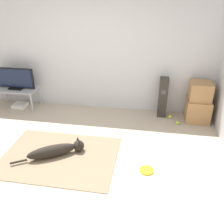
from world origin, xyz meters
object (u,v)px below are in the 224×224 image
floor_speaker (163,97)px  tv_stand (17,91)px  cardboard_box_lower (198,110)px  tv (15,79)px  dog (57,150)px  cardboard_box_upper (200,91)px  tennis_ball_by_boxes (178,123)px  game_console (20,105)px  tennis_ball_near_speaker (170,117)px  frisbee (147,170)px

floor_speaker → tv_stand: 3.21m
cardboard_box_lower → tv: tv is taller
dog → cardboard_box_lower: 2.91m
dog → cardboard_box_upper: (2.40, 1.66, 0.53)m
tennis_ball_by_boxes → game_console: (-3.52, 0.23, 0.00)m
dog → game_console: size_ratio=3.42×
tv → tennis_ball_near_speaker: tv is taller
cardboard_box_upper → tennis_ball_near_speaker: size_ratio=6.37×
dog → tv_stand: 2.25m
tv_stand → tennis_ball_by_boxes: size_ratio=13.93×
floor_speaker → tennis_ball_by_boxes: floor_speaker is taller
floor_speaker → tv: size_ratio=0.97×
cardboard_box_lower → game_console: 3.92m
floor_speaker → cardboard_box_upper: bearing=-5.6°
cardboard_box_lower → tv_stand: cardboard_box_lower is taller
dog → tennis_ball_near_speaker: 2.48m
dog → cardboard_box_upper: size_ratio=2.46×
cardboard_box_upper → tv_stand: size_ratio=0.46×
game_console → tennis_ball_by_boxes: bearing=-3.7°
cardboard_box_upper → tennis_ball_by_boxes: 0.77m
cardboard_box_lower → cardboard_box_upper: 0.41m
tv → tennis_ball_by_boxes: (3.54, -0.24, -0.64)m
cardboard_box_lower → tennis_ball_by_boxes: size_ratio=7.15×
tv_stand → dog: bearing=-46.8°
cardboard_box_lower → tv_stand: (-3.93, -0.01, 0.16)m
tv_stand → tennis_ball_near_speaker: tv_stand is taller
tv → tennis_ball_by_boxes: size_ratio=13.23×
cardboard_box_lower → floor_speaker: floor_speaker is taller
tennis_ball_by_boxes → tennis_ball_near_speaker: size_ratio=1.00×
tv → game_console: 0.64m
dog → floor_speaker: (1.69, 1.73, 0.31)m
tennis_ball_by_boxes → cardboard_box_lower: bearing=32.3°
tennis_ball_by_boxes → floor_speaker: bearing=133.8°
tennis_ball_by_boxes → game_console: game_console is taller
cardboard_box_lower → frisbee: bearing=-118.0°
frisbee → tv: tv is taller
tennis_ball_by_boxes → game_console: 3.53m
dog → tennis_ball_near_speaker: bearing=41.1°
tv → frisbee: bearing=-30.5°
cardboard_box_upper → tennis_ball_near_speaker: cardboard_box_upper is taller
floor_speaker → tennis_ball_near_speaker: size_ratio=12.88×
cardboard_box_upper → game_console: size_ratio=1.39×
floor_speaker → tv: (-3.21, -0.10, 0.25)m
cardboard_box_lower → tv_stand: 3.93m
cardboard_box_upper → tv_stand: (-3.92, -0.03, -0.25)m
floor_speaker → tv_stand: bearing=-178.2°
floor_speaker → tennis_ball_by_boxes: size_ratio=12.88×
tennis_ball_by_boxes → dog: bearing=-145.3°
cardboard_box_upper → tennis_ball_near_speaker: bearing=-177.1°
tennis_ball_near_speaker → game_console: bearing=-179.8°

